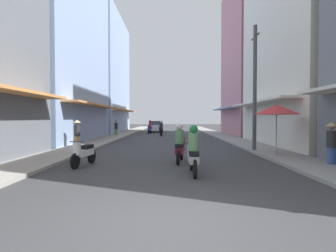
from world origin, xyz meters
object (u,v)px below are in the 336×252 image
at_px(motorbike_black, 161,129).
at_px(pedestrian_midway, 116,128).
at_px(pedestrian_crossing, 77,132).
at_px(utility_pole, 255,88).
at_px(pedestrian_foreground, 332,142).
at_px(motorbike_maroon, 180,145).
at_px(motorbike_blue, 150,128).
at_px(parked_car, 155,126).
at_px(motorbike_silver, 193,152).
at_px(vendor_umbrella, 277,110).
at_px(motorbike_white, 83,153).

bearing_deg(motorbike_black, pedestrian_midway, -172.90).
distance_m(pedestrian_crossing, utility_pole, 10.29).
bearing_deg(pedestrian_foreground, motorbike_maroon, 169.67).
xyz_separation_m(motorbike_blue, pedestrian_crossing, (-3.09, -15.28, 0.25)).
xyz_separation_m(motorbike_maroon, motorbike_black, (-1.34, 16.50, 0.00)).
xyz_separation_m(motorbike_blue, pedestrian_foreground, (8.24, -21.17, 0.23)).
bearing_deg(utility_pole, pedestrian_crossing, 171.45).
xyz_separation_m(motorbike_black, pedestrian_crossing, (-4.51, -11.61, 0.25)).
height_order(parked_car, pedestrian_midway, pedestrian_midway).
xyz_separation_m(motorbike_maroon, motorbike_silver, (0.34, -2.30, 0.00)).
bearing_deg(vendor_umbrella, motorbike_blue, 111.30).
distance_m(motorbike_blue, motorbike_black, 3.93).
xyz_separation_m(motorbike_maroon, utility_pole, (4.04, 3.40, 2.69)).
bearing_deg(motorbike_silver, pedestrian_foreground, 14.19).
bearing_deg(motorbike_maroon, motorbike_black, 94.63).
bearing_deg(parked_car, pedestrian_foreground, -72.96).
bearing_deg(motorbike_white, pedestrian_midway, 97.29).
relative_size(motorbike_maroon, motorbike_silver, 0.99).
relative_size(motorbike_white, pedestrian_midway, 1.13).
xyz_separation_m(pedestrian_midway, pedestrian_foreground, (11.27, -16.95, 0.14)).
relative_size(pedestrian_midway, vendor_umbrella, 0.66).
bearing_deg(motorbike_silver, parked_car, 95.76).
xyz_separation_m(motorbike_black, pedestrian_foreground, (6.83, -17.50, 0.23)).
distance_m(motorbike_silver, utility_pole, 7.32).
xyz_separation_m(parked_car, pedestrian_crossing, (-3.46, -19.80, 0.22)).
bearing_deg(utility_pole, pedestrian_foreground, -71.80).
bearing_deg(pedestrian_foreground, motorbike_silver, -165.81).
height_order(motorbike_maroon, utility_pole, utility_pole).
relative_size(motorbike_silver, pedestrian_crossing, 1.07).
bearing_deg(pedestrian_crossing, parked_car, 80.09).
bearing_deg(motorbike_white, parked_car, 87.23).
bearing_deg(motorbike_black, utility_pole, -67.68).
height_order(motorbike_maroon, motorbike_silver, same).
xyz_separation_m(motorbike_maroon, motorbike_white, (-3.62, -0.89, -0.20)).
bearing_deg(motorbike_white, vendor_umbrella, 17.06).
bearing_deg(pedestrian_foreground, pedestrian_midway, 123.61).
relative_size(motorbike_silver, pedestrian_foreground, 1.10).
bearing_deg(pedestrian_midway, motorbike_black, 7.10).
bearing_deg(motorbike_silver, pedestrian_midway, 108.53).
relative_size(motorbike_silver, parked_car, 0.43).
xyz_separation_m(motorbike_silver, vendor_umbrella, (4.15, 3.90, 1.48)).
xyz_separation_m(motorbike_silver, parked_car, (-2.72, 26.99, 0.04)).
xyz_separation_m(pedestrian_midway, pedestrian_crossing, (-0.07, -11.06, 0.16)).
bearing_deg(vendor_umbrella, parked_car, 106.57).
distance_m(motorbike_blue, vendor_umbrella, 19.99).
relative_size(vendor_umbrella, utility_pole, 0.36).
bearing_deg(motorbike_maroon, pedestrian_crossing, 140.09).
height_order(motorbike_white, parked_car, parked_car).
xyz_separation_m(motorbike_maroon, pedestrian_foreground, (5.49, -1.00, 0.23)).
xyz_separation_m(motorbike_white, parked_car, (1.24, 25.58, 0.24)).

